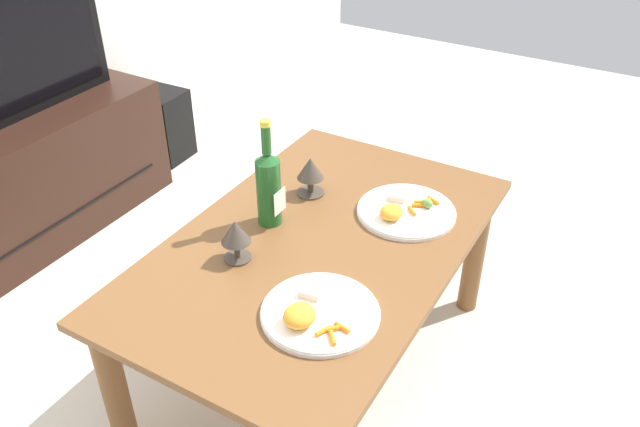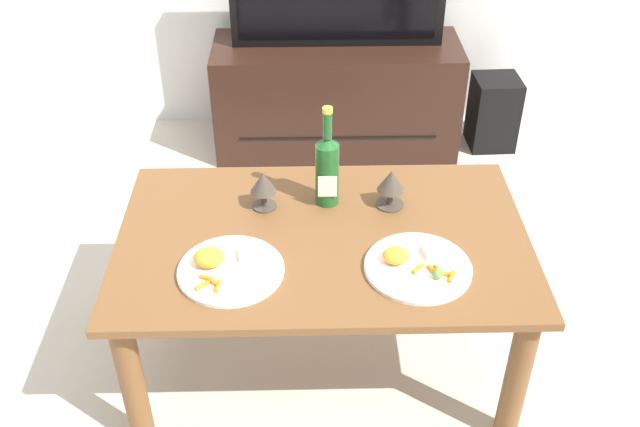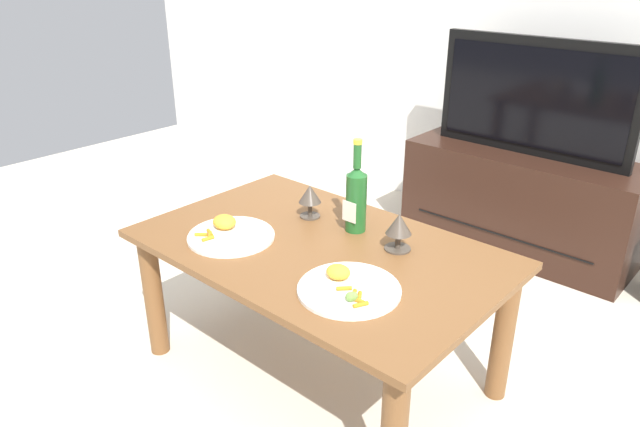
{
  "view_description": "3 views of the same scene",
  "coord_description": "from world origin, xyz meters",
  "px_view_note": "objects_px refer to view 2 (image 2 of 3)",
  "views": [
    {
      "loc": [
        -1.28,
        -0.75,
        1.62
      ],
      "look_at": [
        0.04,
        0.02,
        0.59
      ],
      "focal_mm": 36.39,
      "sensor_mm": 36.0,
      "label": 1
    },
    {
      "loc": [
        -0.05,
        -1.68,
        1.82
      ],
      "look_at": [
        -0.01,
        0.02,
        0.58
      ],
      "focal_mm": 40.62,
      "sensor_mm": 36.0,
      "label": 2
    },
    {
      "loc": [
        1.15,
        -1.29,
        1.41
      ],
      "look_at": [
        -0.02,
        0.03,
        0.62
      ],
      "focal_mm": 32.78,
      "sensor_mm": 36.0,
      "label": 3
    }
  ],
  "objects_px": {
    "dinner_plate_left": "(228,268)",
    "goblet_right": "(391,183)",
    "floor_speaker": "(493,112)",
    "dinner_plate_right": "(417,265)",
    "goblet_left": "(263,184)",
    "wine_bottle": "(327,167)",
    "tv_stand": "(336,96)",
    "dining_table": "(323,259)"
  },
  "relations": [
    {
      "from": "goblet_left",
      "to": "dinner_plate_right",
      "type": "distance_m",
      "value": 0.54
    },
    {
      "from": "wine_bottle",
      "to": "goblet_right",
      "type": "bearing_deg",
      "value": -6.7
    },
    {
      "from": "dinner_plate_right",
      "to": "floor_speaker",
      "type": "bearing_deg",
      "value": 68.81
    },
    {
      "from": "goblet_left",
      "to": "goblet_right",
      "type": "relative_size",
      "value": 0.98
    },
    {
      "from": "floor_speaker",
      "to": "goblet_left",
      "type": "bearing_deg",
      "value": -131.96
    },
    {
      "from": "floor_speaker",
      "to": "dinner_plate_right",
      "type": "distance_m",
      "value": 1.7
    },
    {
      "from": "wine_bottle",
      "to": "goblet_left",
      "type": "relative_size",
      "value": 2.66
    },
    {
      "from": "dining_table",
      "to": "dinner_plate_right",
      "type": "bearing_deg",
      "value": -31.32
    },
    {
      "from": "dining_table",
      "to": "tv_stand",
      "type": "relative_size",
      "value": 1.07
    },
    {
      "from": "wine_bottle",
      "to": "dinner_plate_right",
      "type": "relative_size",
      "value": 1.1
    },
    {
      "from": "dining_table",
      "to": "floor_speaker",
      "type": "distance_m",
      "value": 1.65
    },
    {
      "from": "floor_speaker",
      "to": "dinner_plate_left",
      "type": "distance_m",
      "value": 1.94
    },
    {
      "from": "dinner_plate_left",
      "to": "goblet_right",
      "type": "bearing_deg",
      "value": 32.57
    },
    {
      "from": "tv_stand",
      "to": "dinner_plate_left",
      "type": "xyz_separation_m",
      "value": [
        -0.37,
        -1.57,
        0.27
      ]
    },
    {
      "from": "tv_stand",
      "to": "dinner_plate_right",
      "type": "height_order",
      "value": "dinner_plate_right"
    },
    {
      "from": "goblet_right",
      "to": "dinner_plate_left",
      "type": "xyz_separation_m",
      "value": [
        -0.48,
        -0.31,
        -0.07
      ]
    },
    {
      "from": "tv_stand",
      "to": "dinner_plate_left",
      "type": "relative_size",
      "value": 3.83
    },
    {
      "from": "tv_stand",
      "to": "goblet_right",
      "type": "xyz_separation_m",
      "value": [
        0.11,
        -1.26,
        0.34
      ]
    },
    {
      "from": "tv_stand",
      "to": "goblet_left",
      "type": "xyz_separation_m",
      "value": [
        -0.28,
        -1.26,
        0.34
      ]
    },
    {
      "from": "tv_stand",
      "to": "floor_speaker",
      "type": "bearing_deg",
      "value": -1.58
    },
    {
      "from": "wine_bottle",
      "to": "goblet_left",
      "type": "bearing_deg",
      "value": -173.3
    },
    {
      "from": "goblet_right",
      "to": "dining_table",
      "type": "bearing_deg",
      "value": -144.5
    },
    {
      "from": "dining_table",
      "to": "wine_bottle",
      "type": "bearing_deg",
      "value": 84.39
    },
    {
      "from": "dining_table",
      "to": "goblet_right",
      "type": "height_order",
      "value": "goblet_right"
    },
    {
      "from": "goblet_left",
      "to": "goblet_right",
      "type": "bearing_deg",
      "value": 0.0
    },
    {
      "from": "floor_speaker",
      "to": "dinner_plate_right",
      "type": "xyz_separation_m",
      "value": [
        -0.6,
        -1.55,
        0.36
      ]
    },
    {
      "from": "floor_speaker",
      "to": "goblet_right",
      "type": "distance_m",
      "value": 1.46
    },
    {
      "from": "dinner_plate_left",
      "to": "dinner_plate_right",
      "type": "xyz_separation_m",
      "value": [
        0.52,
        -0.0,
        -0.0
      ]
    },
    {
      "from": "dinner_plate_right",
      "to": "goblet_left",
      "type": "bearing_deg",
      "value": 144.72
    },
    {
      "from": "tv_stand",
      "to": "wine_bottle",
      "type": "relative_size",
      "value": 3.43
    },
    {
      "from": "goblet_right",
      "to": "dinner_plate_right",
      "type": "bearing_deg",
      "value": -81.73
    },
    {
      "from": "tv_stand",
      "to": "goblet_right",
      "type": "distance_m",
      "value": 1.31
    },
    {
      "from": "dinner_plate_right",
      "to": "goblet_right",
      "type": "bearing_deg",
      "value": 98.27
    },
    {
      "from": "floor_speaker",
      "to": "goblet_left",
      "type": "height_order",
      "value": "goblet_left"
    },
    {
      "from": "tv_stand",
      "to": "goblet_right",
      "type": "height_order",
      "value": "goblet_right"
    },
    {
      "from": "floor_speaker",
      "to": "dinner_plate_right",
      "type": "relative_size",
      "value": 1.17
    },
    {
      "from": "floor_speaker",
      "to": "wine_bottle",
      "type": "relative_size",
      "value": 1.06
    },
    {
      "from": "floor_speaker",
      "to": "goblet_left",
      "type": "relative_size",
      "value": 2.81
    },
    {
      "from": "wine_bottle",
      "to": "goblet_left",
      "type": "xyz_separation_m",
      "value": [
        -0.19,
        -0.02,
        -0.04
      ]
    },
    {
      "from": "dining_table",
      "to": "tv_stand",
      "type": "bearing_deg",
      "value": 85.92
    },
    {
      "from": "dinner_plate_left",
      "to": "dinner_plate_right",
      "type": "height_order",
      "value": "dinner_plate_left"
    },
    {
      "from": "tv_stand",
      "to": "dining_table",
      "type": "bearing_deg",
      "value": -94.08
    }
  ]
}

